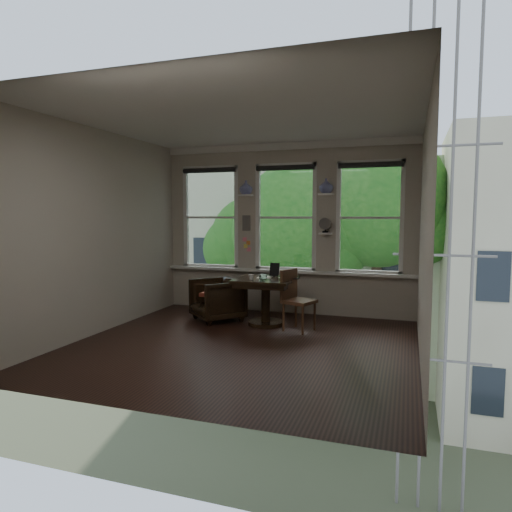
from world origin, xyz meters
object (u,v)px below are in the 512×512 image
(armchair_left, at_px, (217,300))
(side_chair_right, at_px, (299,301))
(table, at_px, (266,302))
(mug, at_px, (251,277))
(laptop, at_px, (287,279))

(armchair_left, relative_size, side_chair_right, 0.83)
(table, relative_size, mug, 10.18)
(armchair_left, bearing_deg, laptop, 37.94)
(laptop, height_order, mug, mug)
(armchair_left, xyz_separation_m, laptop, (1.22, -0.09, 0.42))
(armchair_left, xyz_separation_m, side_chair_right, (1.45, -0.25, 0.11))
(table, height_order, armchair_left, table)
(laptop, bearing_deg, side_chair_right, -29.67)
(table, bearing_deg, laptop, -5.96)
(side_chair_right, xyz_separation_m, laptop, (-0.23, 0.15, 0.30))
(side_chair_right, relative_size, mug, 10.41)
(armchair_left, xyz_separation_m, mug, (0.70, -0.28, 0.44))
(side_chair_right, height_order, mug, side_chair_right)
(table, xyz_separation_m, mug, (-0.16, -0.23, 0.42))
(armchair_left, bearing_deg, side_chair_right, 32.71)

